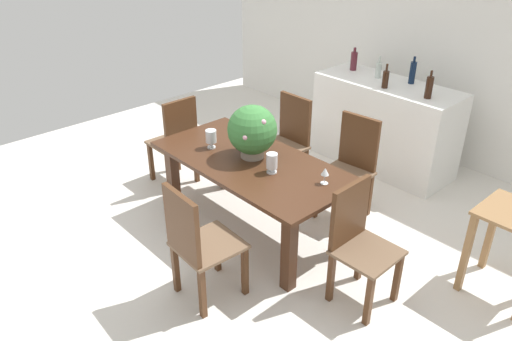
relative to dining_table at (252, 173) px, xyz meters
name	(u,v)px	position (x,y,z in m)	size (l,w,h in m)	color
ground_plane	(262,224)	(0.00, 0.13, -0.61)	(7.04, 7.04, 0.00)	silver
back_wall	(428,43)	(0.00, 2.73, 0.69)	(6.40, 0.10, 2.60)	white
dining_table	(252,173)	(0.00, 0.00, 0.00)	(1.85, 0.91, 0.74)	#422616
chair_near_right	(196,241)	(0.41, -0.92, -0.06)	(0.47, 0.49, 0.99)	#4C2D19
chair_far_left	(289,137)	(-0.42, 0.90, -0.06)	(0.45, 0.41, 0.98)	#4C2D19
chair_foot_end	(358,238)	(1.19, 0.00, -0.07)	(0.43, 0.45, 0.97)	#4C2D19
chair_head_end	(177,138)	(-1.18, 0.00, -0.06)	(0.44, 0.42, 1.00)	#4C2D19
chair_far_right	(351,163)	(0.41, 0.92, -0.06)	(0.48, 0.50, 0.99)	#4C2D19
flower_centerpiece	(252,131)	(-0.05, 0.06, 0.38)	(0.44, 0.44, 0.48)	gray
crystal_vase_left	(272,162)	(0.28, -0.02, 0.23)	(0.10, 0.10, 0.17)	silver
crystal_vase_center_near	(211,137)	(-0.44, -0.10, 0.24)	(0.10, 0.10, 0.18)	silver
wine_glass	(325,172)	(0.70, 0.16, 0.23)	(0.07, 0.07, 0.14)	silver
kitchen_counter	(384,125)	(0.02, 2.01, -0.11)	(1.61, 0.65, 0.99)	white
wine_bottle_clear	(354,61)	(-0.54, 2.09, 0.50)	(0.08, 0.08, 0.26)	#511E28
wine_bottle_green	(379,70)	(-0.18, 2.06, 0.48)	(0.06, 0.06, 0.24)	#B2BFB7
wine_bottle_dark	(385,79)	(0.07, 1.84, 0.48)	(0.07, 0.07, 0.26)	black
wine_bottle_amber	(413,72)	(0.18, 2.17, 0.51)	(0.07, 0.07, 0.30)	#0F1E38
wine_bottle_tall	(429,87)	(0.55, 1.89, 0.50)	(0.07, 0.07, 0.29)	black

